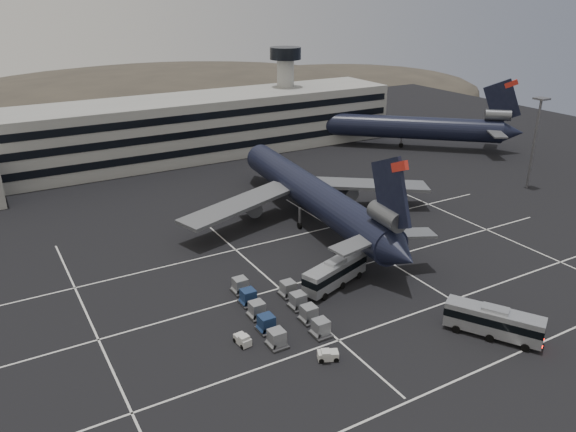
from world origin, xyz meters
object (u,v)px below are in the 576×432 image
(uld_cluster, at_px, (278,309))
(tug_a, at_px, (243,340))
(bus_far, at_px, (335,272))
(trijet_main, at_px, (313,194))
(bus_near, at_px, (494,321))

(uld_cluster, bearing_deg, tug_a, -152.29)
(bus_far, bearing_deg, uld_cluster, 85.87)
(bus_far, relative_size, uld_cluster, 0.69)
(bus_far, xyz_separation_m, uld_cluster, (-10.42, -2.70, -1.16))
(trijet_main, bearing_deg, bus_near, -84.88)
(tug_a, bearing_deg, uld_cluster, 21.75)
(trijet_main, xyz_separation_m, bus_near, (-0.42, -39.65, -3.13))
(trijet_main, distance_m, tug_a, 37.63)
(bus_near, relative_size, tug_a, 4.66)
(tug_a, bearing_deg, bus_far, 13.85)
(trijet_main, distance_m, bus_near, 39.77)
(bus_near, height_order, bus_far, bus_far)
(trijet_main, height_order, bus_near, trijet_main)
(tug_a, relative_size, uld_cluster, 0.14)
(tug_a, height_order, uld_cluster, uld_cluster)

